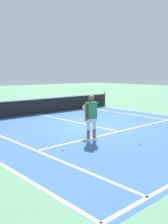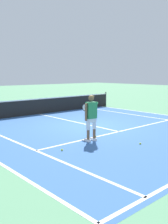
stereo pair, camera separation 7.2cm
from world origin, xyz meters
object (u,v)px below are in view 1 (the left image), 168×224
object	(u,v)px
tennis_player	(91,115)
tennis_ball_mid_court	(62,150)
tennis_ball_by_baseline	(96,136)
tennis_ball_near_feet	(140,143)

from	to	relation	value
tennis_player	tennis_ball_mid_court	xyz separation A→B (m)	(-1.54, -0.26, -0.96)
tennis_player	tennis_ball_by_baseline	xyz separation A→B (m)	(0.52, 0.27, -0.96)
tennis_ball_by_baseline	tennis_ball_mid_court	xyz separation A→B (m)	(-2.05, -0.53, 0.00)
tennis_player	tennis_ball_near_feet	xyz separation A→B (m)	(0.99, -1.50, -0.96)
tennis_player	tennis_ball_mid_court	distance (m)	1.83
tennis_ball_near_feet	tennis_ball_by_baseline	size ratio (longest dim) A/B	1.00
tennis_ball_by_baseline	tennis_ball_mid_court	bearing A→B (deg)	-165.46
tennis_ball_by_baseline	tennis_ball_mid_court	size ratio (longest dim) A/B	1.00
tennis_ball_near_feet	tennis_ball_by_baseline	distance (m)	1.84
tennis_ball_near_feet	tennis_ball_by_baseline	xyz separation A→B (m)	(-0.47, 1.78, 0.00)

